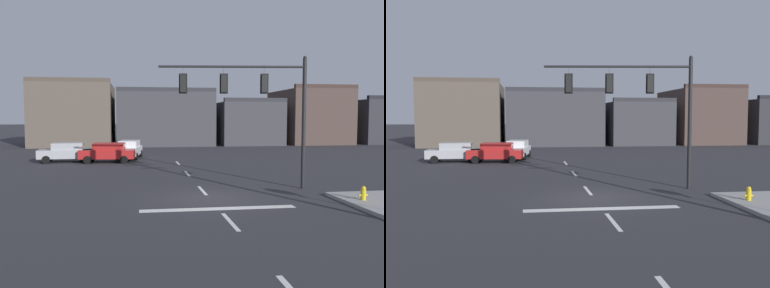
% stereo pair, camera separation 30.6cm
% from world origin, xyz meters
% --- Properties ---
extents(ground_plane, '(400.00, 400.00, 0.00)m').
position_xyz_m(ground_plane, '(0.00, 0.00, 0.00)').
color(ground_plane, '#2B2B30').
extents(stop_bar_paint, '(6.40, 0.50, 0.01)m').
position_xyz_m(stop_bar_paint, '(0.00, -2.00, 0.00)').
color(stop_bar_paint, silver).
rests_on(stop_bar_paint, ground).
extents(lane_centreline, '(0.16, 26.40, 0.01)m').
position_xyz_m(lane_centreline, '(0.00, 2.00, 0.00)').
color(lane_centreline, silver).
rests_on(lane_centreline, ground).
extents(signal_mast_near_side, '(7.53, 1.04, 6.83)m').
position_xyz_m(signal_mast_near_side, '(2.86, 2.14, 4.75)').
color(signal_mast_near_side, black).
rests_on(signal_mast_near_side, ground).
extents(car_lot_nearside, '(2.41, 4.63, 1.61)m').
position_xyz_m(car_lot_nearside, '(-3.95, 18.36, 0.86)').
color(car_lot_nearside, silver).
rests_on(car_lot_nearside, ground).
extents(car_lot_middle, '(4.54, 2.12, 1.61)m').
position_xyz_m(car_lot_middle, '(-9.03, 15.97, 0.86)').
color(car_lot_middle, '#9EA0A5').
rests_on(car_lot_middle, ground).
extents(car_lot_farside, '(4.57, 2.22, 1.61)m').
position_xyz_m(car_lot_farside, '(-5.63, 15.25, 0.86)').
color(car_lot_farside, '#A81E1E').
rests_on(car_lot_farside, ground).
extents(fire_hydrant, '(0.40, 0.30, 0.75)m').
position_xyz_m(fire_hydrant, '(6.38, -1.88, 0.33)').
color(fire_hydrant, gold).
rests_on(fire_hydrant, ground).
extents(building_row, '(51.97, 11.77, 8.44)m').
position_xyz_m(building_row, '(8.89, 36.46, 3.49)').
color(building_row, brown).
rests_on(building_row, ground).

